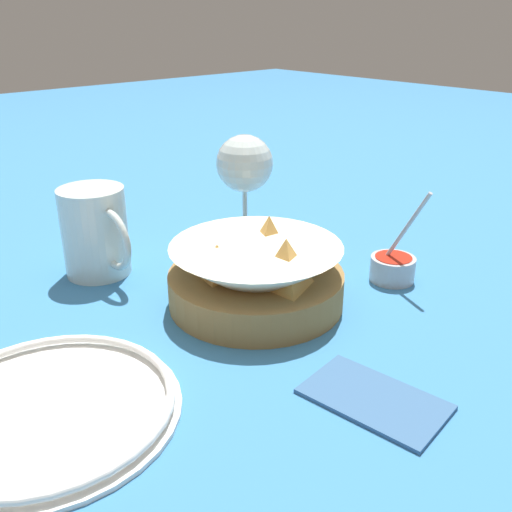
% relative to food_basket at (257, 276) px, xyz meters
% --- Properties ---
extents(ground_plane, '(4.00, 4.00, 0.00)m').
position_rel_food_basket_xyz_m(ground_plane, '(-0.02, -0.01, -0.03)').
color(ground_plane, teal).
extents(food_basket, '(0.20, 0.20, 0.09)m').
position_rel_food_basket_xyz_m(food_basket, '(0.00, 0.00, 0.00)').
color(food_basket, olive).
rests_on(food_basket, ground_plane).
extents(sauce_cup, '(0.07, 0.06, 0.13)m').
position_rel_food_basket_xyz_m(sauce_cup, '(0.07, 0.17, -0.02)').
color(sauce_cup, '#B7B7BC').
rests_on(sauce_cup, ground_plane).
extents(wine_glass, '(0.08, 0.08, 0.16)m').
position_rel_food_basket_xyz_m(wine_glass, '(-0.16, 0.12, 0.08)').
color(wine_glass, silver).
rests_on(wine_glass, ground_plane).
extents(beer_mug, '(0.13, 0.08, 0.11)m').
position_rel_food_basket_xyz_m(beer_mug, '(-0.20, -0.10, 0.02)').
color(beer_mug, silver).
rests_on(beer_mug, ground_plane).
extents(side_plate, '(0.23, 0.23, 0.01)m').
position_rel_food_basket_xyz_m(side_plate, '(0.03, -0.27, -0.03)').
color(side_plate, white).
rests_on(side_plate, ground_plane).
extents(napkin, '(0.13, 0.09, 0.01)m').
position_rel_food_basket_xyz_m(napkin, '(0.21, -0.05, -0.03)').
color(napkin, '#38608E').
rests_on(napkin, ground_plane).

